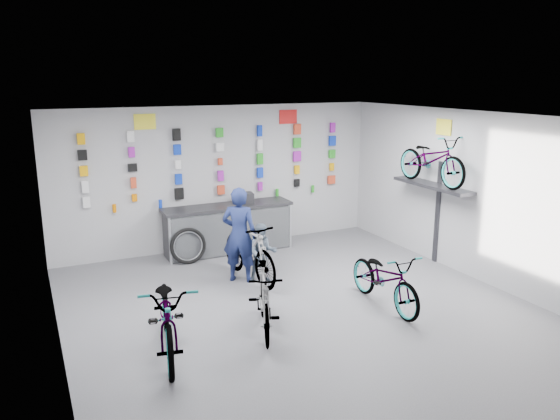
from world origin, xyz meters
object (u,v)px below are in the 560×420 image
bike_center (264,300)px  bike_right (385,278)px  bike_service (249,250)px  counter (228,229)px  clerk (239,235)px  customer (263,253)px  bike_left (168,315)px

bike_center → bike_right: bike_center is taller
bike_right → bike_service: size_ratio=0.97×
counter → bike_service: bearing=-97.7°
bike_center → bike_right: bearing=19.7°
bike_right → clerk: size_ratio=1.04×
clerk → customer: (0.35, -0.22, -0.32)m
bike_service → customer: (0.19, -0.18, -0.02)m
bike_service → customer: bearing=-49.7°
bike_left → clerk: 2.76m
bike_left → clerk: size_ratio=1.20×
bike_left → bike_right: bearing=11.6°
bike_service → customer: 0.26m
customer → bike_left: bearing=-121.5°
counter → bike_left: (-2.21, -3.72, 0.05)m
counter → bike_service: (-0.23, -1.70, 0.07)m
bike_right → customer: customer is taller
counter → customer: customer is taller
clerk → customer: bearing=-175.4°
customer → counter: bearing=106.8°
bike_left → bike_right: bike_left is taller
bike_right → bike_left: bearing=-178.3°
counter → bike_center: 3.78m
bike_center → bike_service: 2.07m
counter → bike_service: size_ratio=1.46×
counter → bike_service: 1.72m
clerk → customer: size_ratio=1.61×
bike_right → bike_center: bearing=-179.0°
bike_center → clerk: size_ratio=0.94×
bike_left → bike_right: (3.48, 0.02, -0.07)m
bike_center → clerk: bearing=98.4°
bike_left → customer: (2.16, 1.84, -0.01)m
clerk → bike_center: bearing=114.6°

